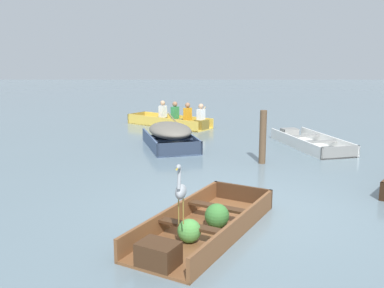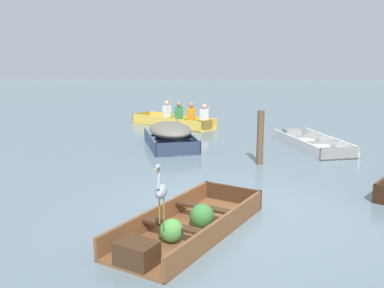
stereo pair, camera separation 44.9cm
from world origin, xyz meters
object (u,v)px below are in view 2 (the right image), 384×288
Objects in this scene: heron_on_dinghy at (161,190)px; mooring_post at (260,138)px; dinghy_wooden_brown_foreground at (186,226)px; skiff_white_near_moored at (310,143)px; rowboat_yellow_with_crew at (178,120)px; skiff_slate_blue_mid_moored at (170,133)px.

heron_on_dinghy is 0.65× the size of mooring_post.
dinghy_wooden_brown_foreground reaches higher than skiff_white_near_moored.
rowboat_yellow_with_crew is 5.94m from mooring_post.
dinghy_wooden_brown_foreground is 3.61× the size of heron_on_dinghy.
heron_on_dinghy reaches higher than skiff_slate_blue_mid_moored.
rowboat_yellow_with_crew is (-0.79, 9.66, 0.11)m from dinghy_wooden_brown_foreground.
skiff_white_near_moored is at bearing 62.92° from heron_on_dinghy.
heron_on_dinghy is at bearing -87.20° from rowboat_yellow_with_crew.
mooring_post reaches higher than skiff_slate_blue_mid_moored.
mooring_post is at bearing -66.75° from rowboat_yellow_with_crew.
mooring_post reaches higher than dinghy_wooden_brown_foreground.
skiff_slate_blue_mid_moored is 3.52m from rowboat_yellow_with_crew.
dinghy_wooden_brown_foreground is 9.70m from rowboat_yellow_with_crew.
dinghy_wooden_brown_foreground is at bearing -117.14° from skiff_white_near_moored.
skiff_white_near_moored is at bearing 62.86° from dinghy_wooden_brown_foreground.
dinghy_wooden_brown_foreground is 1.12× the size of skiff_slate_blue_mid_moored.
dinghy_wooden_brown_foreground is 0.96× the size of skiff_white_near_moored.
skiff_slate_blue_mid_moored is 2.11× the size of mooring_post.
rowboat_yellow_with_crew is 3.85× the size of heron_on_dinghy.
heron_on_dinghy reaches higher than skiff_white_near_moored.
skiff_white_near_moored is (3.20, 6.25, -0.03)m from dinghy_wooden_brown_foreground.
rowboat_yellow_with_crew is at bearing 92.80° from heron_on_dinghy.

